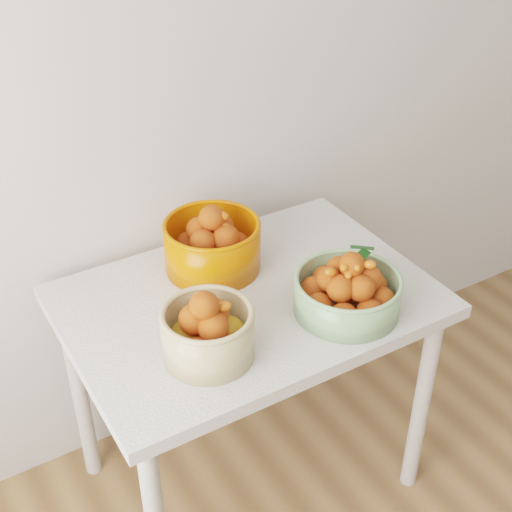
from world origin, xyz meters
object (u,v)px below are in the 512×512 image
object	(u,v)px
bowl_cream	(208,332)
bowl_green	(348,291)
table	(249,323)
bowl_orange	(212,244)

from	to	relation	value
bowl_cream	bowl_green	xyz separation A→B (m)	(0.40, -0.03, -0.01)
bowl_cream	table	bearing A→B (deg)	37.38
table	bowl_green	size ratio (longest dim) A/B	2.76
table	bowl_orange	xyz separation A→B (m)	(-0.02, 0.18, 0.18)
bowl_green	bowl_orange	bearing A→B (deg)	120.26
bowl_cream	bowl_orange	size ratio (longest dim) A/B	0.94
bowl_green	bowl_orange	world-z (taller)	bowl_orange
bowl_orange	bowl_green	bearing A→B (deg)	-59.74
table	bowl_cream	size ratio (longest dim) A/B	3.40
bowl_cream	bowl_orange	world-z (taller)	bowl_orange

